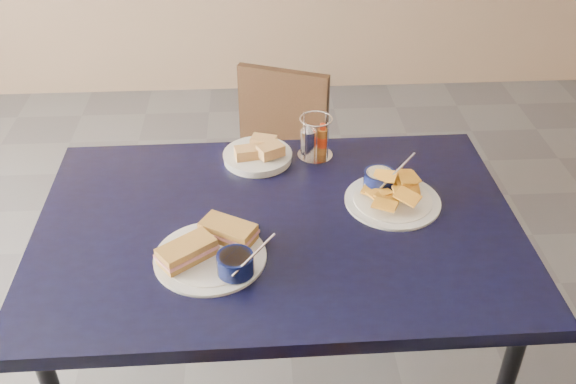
{
  "coord_description": "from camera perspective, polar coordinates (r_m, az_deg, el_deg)",
  "views": [
    {
      "loc": [
        -0.1,
        -1.23,
        1.81
      ],
      "look_at": [
        -0.02,
        0.17,
        0.82
      ],
      "focal_mm": 40.0,
      "sensor_mm": 36.0,
      "label": 1
    }
  ],
  "objects": [
    {
      "name": "bread_basket",
      "position": [
        1.98,
        -2.64,
        3.35
      ],
      "size": [
        0.21,
        0.21,
        0.07
      ],
      "color": "white",
      "rests_on": "dining_table"
    },
    {
      "name": "dining_table",
      "position": [
        1.77,
        -0.9,
        -4.25
      ],
      "size": [
        1.31,
        0.88,
        0.75
      ],
      "color": "black",
      "rests_on": "ground"
    },
    {
      "name": "sandwich_plate",
      "position": [
        1.61,
        -6.61,
        -5.2
      ],
      "size": [
        0.31,
        0.28,
        0.12
      ],
      "color": "white",
      "rests_on": "dining_table"
    },
    {
      "name": "plantain_plate",
      "position": [
        1.83,
        8.92,
        -0.0
      ],
      "size": [
        0.27,
        0.27,
        0.12
      ],
      "color": "white",
      "rests_on": "dining_table"
    },
    {
      "name": "condiment_caddy",
      "position": [
        1.98,
        2.31,
        4.62
      ],
      "size": [
        0.11,
        0.11,
        0.14
      ],
      "color": "silver",
      "rests_on": "dining_table"
    },
    {
      "name": "chair_far",
      "position": [
        2.59,
        -1.64,
        3.32
      ],
      "size": [
        0.47,
        0.47,
        0.78
      ],
      "color": "black",
      "rests_on": "ground"
    }
  ]
}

